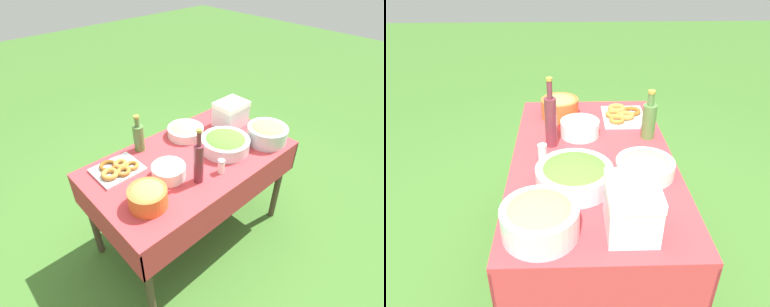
# 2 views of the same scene
# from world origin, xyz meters

# --- Properties ---
(ground_plane) EXTENTS (14.00, 14.00, 0.00)m
(ground_plane) POSITION_xyz_m (0.00, 0.00, 0.00)
(ground_plane) COLOR #3D6B28
(picnic_table) EXTENTS (1.40, 0.80, 0.77)m
(picnic_table) POSITION_xyz_m (0.00, 0.00, 0.67)
(picnic_table) COLOR #B73338
(picnic_table) RESTS_ON ground_plane
(salad_bowl) EXTENTS (0.34, 0.34, 0.11)m
(salad_bowl) POSITION_xyz_m (-0.23, 0.10, 0.83)
(salad_bowl) COLOR silver
(salad_bowl) RESTS_ON picnic_table
(pasta_bowl) EXTENTS (0.27, 0.27, 0.09)m
(pasta_bowl) POSITION_xyz_m (-0.15, -0.23, 0.82)
(pasta_bowl) COLOR silver
(pasta_bowl) RESTS_ON picnic_table
(donut_platter) EXTENTS (0.29, 0.26, 0.05)m
(donut_platter) POSITION_xyz_m (0.45, -0.20, 0.79)
(donut_platter) COLOR silver
(donut_platter) RESTS_ON picnic_table
(plate_stack) EXTENTS (0.21, 0.21, 0.08)m
(plate_stack) POSITION_xyz_m (0.24, 0.06, 0.81)
(plate_stack) COLOR white
(plate_stack) RESTS_ON picnic_table
(olive_oil_bottle) EXTENTS (0.07, 0.07, 0.27)m
(olive_oil_bottle) POSITION_xyz_m (0.20, -0.31, 0.88)
(olive_oil_bottle) COLOR #4C7238
(olive_oil_bottle) RESTS_ON picnic_table
(wine_bottle) EXTENTS (0.06, 0.06, 0.37)m
(wine_bottle) POSITION_xyz_m (0.13, 0.21, 0.92)
(wine_bottle) COLOR maroon
(wine_bottle) RESTS_ON picnic_table
(fruit_bowl) EXTENTS (0.29, 0.29, 0.14)m
(fruit_bowl) POSITION_xyz_m (-0.53, 0.23, 0.85)
(fruit_bowl) COLOR silver
(fruit_bowl) RESTS_ON picnic_table
(olive_bowl) EXTENTS (0.22, 0.22, 0.13)m
(olive_bowl) POSITION_xyz_m (0.48, 0.17, 0.84)
(olive_bowl) COLOR #E05B28
(olive_bowl) RESTS_ON picnic_table
(cooler_box) EXTENTS (0.24, 0.19, 0.20)m
(cooler_box) POSITION_xyz_m (-0.52, -0.11, 0.87)
(cooler_box) COLOR silver
(cooler_box) RESTS_ON picnic_table
(salt_shaker) EXTENTS (0.05, 0.05, 0.09)m
(salt_shaker) POSITION_xyz_m (-0.03, 0.24, 0.82)
(salt_shaker) COLOR white
(salt_shaker) RESTS_ON picnic_table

